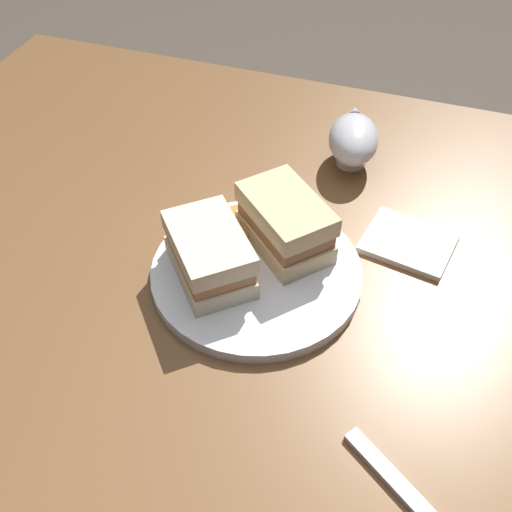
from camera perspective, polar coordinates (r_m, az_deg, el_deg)
name	(u,v)px	position (r m, az deg, el deg)	size (l,w,h in m)	color
ground_plane	(256,512)	(1.40, -0.03, -22.64)	(6.00, 6.00, 0.00)	#4C4238
dining_table	(256,422)	(1.06, -0.04, -15.14)	(1.22, 0.92, 0.75)	brown
plate	(257,273)	(0.75, 0.05, -1.58)	(0.26, 0.26, 0.02)	white
sandwich_half_left	(285,223)	(0.75, 2.74, 3.07)	(0.14, 0.14, 0.07)	#CCB284
sandwich_half_right	(209,254)	(0.71, -4.33, 0.14)	(0.14, 0.14, 0.06)	beige
potato_wedge_front	(233,219)	(0.79, -2.17, 3.40)	(0.04, 0.02, 0.02)	#AD702D
potato_wedge_middle	(253,229)	(0.78, -0.28, 2.48)	(0.04, 0.02, 0.01)	#AD702D
potato_wedge_back	(211,230)	(0.78, -4.22, 2.43)	(0.06, 0.02, 0.02)	#AD702D
potato_wedge_left_edge	(259,227)	(0.78, 0.24, 2.69)	(0.04, 0.02, 0.01)	gold
potato_wedge_right_edge	(219,233)	(0.77, -3.49, 2.13)	(0.05, 0.02, 0.02)	#B77F33
gravy_boat	(354,139)	(0.91, 9.02, 10.68)	(0.09, 0.13, 0.07)	#B7B7BC
napkin	(408,242)	(0.81, 13.93, 1.25)	(0.11, 0.09, 0.01)	silver
fork	(419,506)	(0.61, 14.82, -21.48)	(0.18, 0.02, 0.01)	silver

